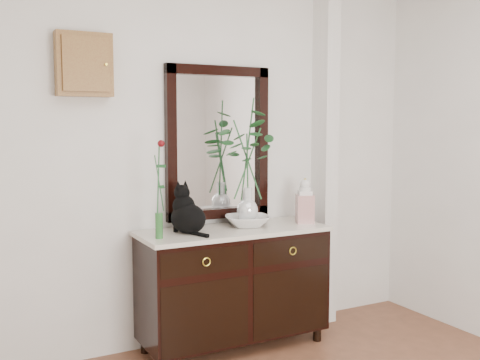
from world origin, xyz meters
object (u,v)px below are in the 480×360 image
cat (188,209)px  lotus_bowl (247,221)px  sideboard (233,281)px  ginger_jar (305,200)px

cat → lotus_bowl: 0.49m
sideboard → cat: bearing=-179.9°
lotus_bowl → ginger_jar: bearing=-9.6°
cat → ginger_jar: (0.91, -0.04, 0.00)m
sideboard → lotus_bowl: 0.44m
cat → lotus_bowl: size_ratio=1.05×
sideboard → lotus_bowl: size_ratio=4.22×
cat → sideboard: bearing=-17.9°
sideboard → ginger_jar: size_ratio=3.98×
lotus_bowl → ginger_jar: ginger_jar is taller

